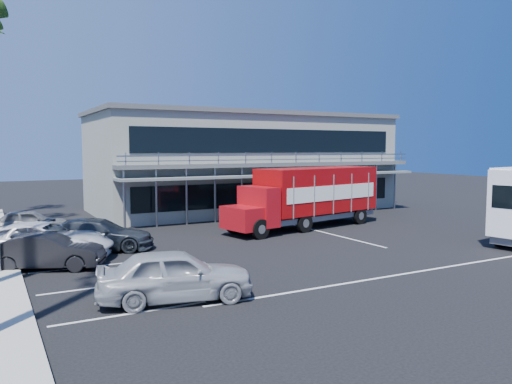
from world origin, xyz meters
TOP-DOWN VIEW (x-y plane):
  - ground at (0.00, 0.00)m, footprint 120.00×120.00m
  - building at (3.00, 14.94)m, footprint 22.40×12.00m
  - red_truck at (2.29, 4.86)m, footprint 10.75×4.39m
  - parked_car_a at (-9.50, -5.03)m, footprint 5.04×2.86m
  - parked_car_b at (-12.50, 1.20)m, footprint 4.46×3.03m
  - parked_car_c at (-12.50, 2.97)m, footprint 6.30×4.75m
  - parked_car_d at (-10.05, 4.00)m, footprint 5.42×3.96m
  - parked_car_e at (-12.50, 10.26)m, footprint 4.20×2.25m

SIDE VIEW (x-z plane):
  - ground at x=0.00m, z-range 0.00..0.00m
  - parked_car_e at x=-12.50m, z-range 0.00..1.36m
  - parked_car_b at x=-12.50m, z-range 0.00..1.39m
  - parked_car_d at x=-10.05m, z-range 0.00..1.46m
  - parked_car_c at x=-12.50m, z-range 0.00..1.59m
  - parked_car_a at x=-9.50m, z-range 0.00..1.62m
  - red_truck at x=2.29m, z-range 0.17..3.70m
  - building at x=3.00m, z-range 0.01..7.31m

